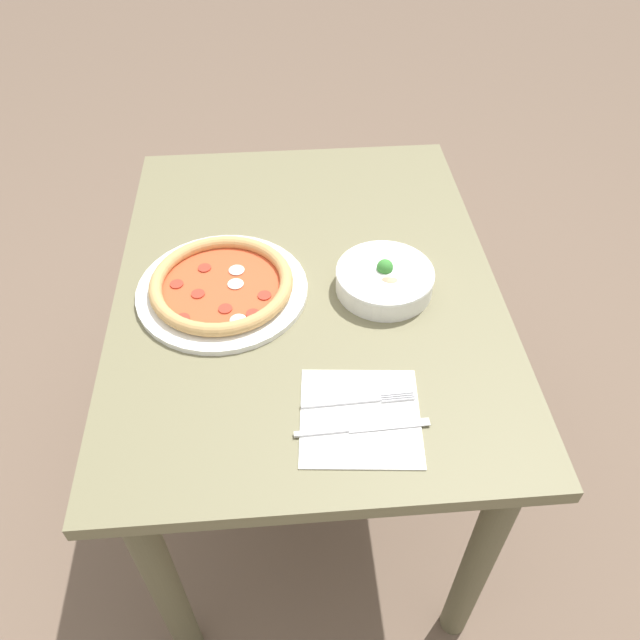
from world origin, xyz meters
name	(u,v)px	position (x,y,z in m)	size (l,w,h in m)	color
ground_plane	(311,471)	(0.00, 0.00, 0.00)	(8.00, 8.00, 0.00)	brown
dining_table	(308,324)	(0.00, 0.00, 0.60)	(1.01, 0.76, 0.73)	#706B4C
pizza	(222,286)	(0.02, -0.17, 0.75)	(0.34, 0.34, 0.04)	white
bowl	(385,278)	(0.04, 0.15, 0.76)	(0.19, 0.19, 0.07)	white
napkin	(360,417)	(0.34, 0.07, 0.73)	(0.21, 0.21, 0.00)	white
fork	(357,401)	(0.31, 0.06, 0.74)	(0.02, 0.19, 0.00)	silver
knife	(356,429)	(0.37, 0.06, 0.74)	(0.02, 0.22, 0.01)	silver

